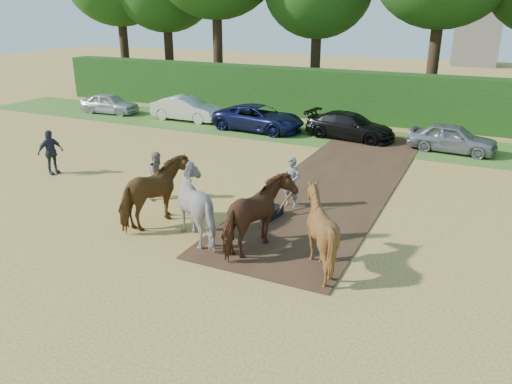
{
  "coord_description": "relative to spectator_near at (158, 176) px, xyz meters",
  "views": [
    {
      "loc": [
        6.68,
        -11.89,
        6.74
      ],
      "look_at": [
        0.58,
        0.99,
        1.4
      ],
      "focal_mm": 35.0,
      "sensor_mm": 36.0,
      "label": 1
    }
  ],
  "objects": [
    {
      "name": "spectator_near",
      "position": [
        0.0,
        0.0,
        0.0
      ],
      "size": [
        0.88,
        1.01,
        1.8
      ],
      "primitive_type": "imported",
      "rotation": [
        0.0,
        0.0,
        1.32
      ],
      "color": "#9F927D",
      "rests_on": "ground"
    },
    {
      "name": "earth_strip",
      "position": [
        5.47,
        4.78,
        -0.87
      ],
      "size": [
        4.5,
        17.0,
        0.05
      ],
      "primitive_type": "cube",
      "color": "#472D1C",
      "rests_on": "ground"
    },
    {
      "name": "spectator_far",
      "position": [
        -5.83,
        0.46,
        0.05
      ],
      "size": [
        0.74,
        1.2,
        1.9
      ],
      "primitive_type": "imported",
      "rotation": [
        0.0,
        0.0,
        1.3
      ],
      "color": "#282935",
      "rests_on": "ground"
    },
    {
      "name": "plough_team",
      "position": [
        4.21,
        -2.13,
        0.19
      ],
      "size": [
        7.48,
        5.21,
        2.2
      ],
      "color": "brown",
      "rests_on": "ground"
    },
    {
      "name": "hedgerow",
      "position": [
        3.97,
        16.28,
        0.6
      ],
      "size": [
        46.0,
        1.6,
        3.0
      ],
      "primitive_type": "cube",
      "color": "#14380F",
      "rests_on": "ground"
    },
    {
      "name": "ground",
      "position": [
        3.97,
        -2.22,
        -0.9
      ],
      "size": [
        120.0,
        120.0,
        0.0
      ],
      "primitive_type": "plane",
      "color": "gold",
      "rests_on": "ground"
    },
    {
      "name": "grass_verge",
      "position": [
        3.97,
        11.78,
        -0.88
      ],
      "size": [
        50.0,
        5.0,
        0.03
      ],
      "primitive_type": "cube",
      "color": "#38601E",
      "rests_on": "ground"
    },
    {
      "name": "parked_cars",
      "position": [
        7.21,
        11.45,
        -0.2
      ],
      "size": [
        41.35,
        3.08,
        1.48
      ],
      "color": "silver",
      "rests_on": "ground"
    }
  ]
}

